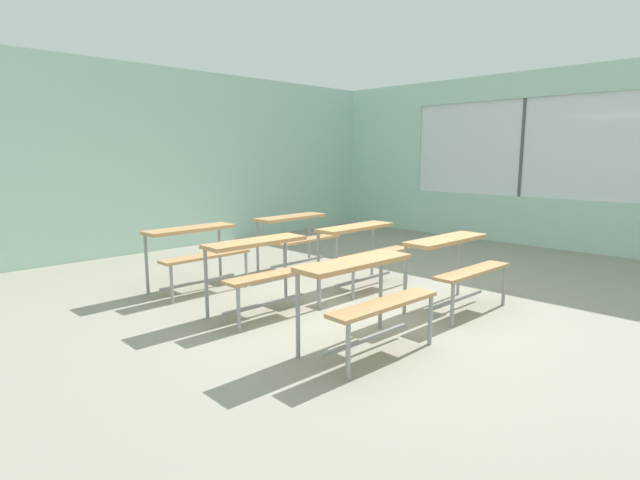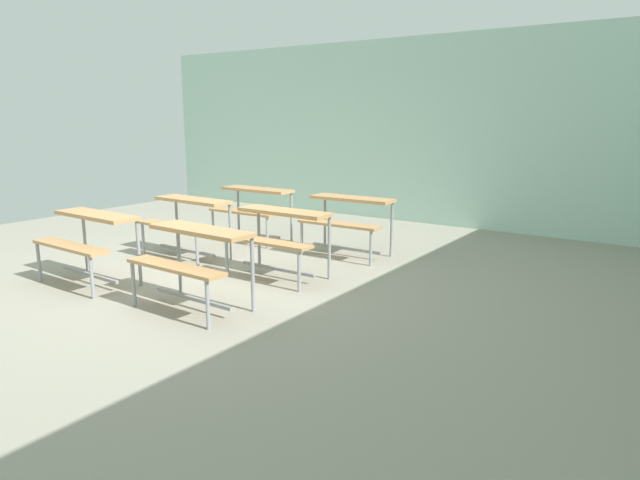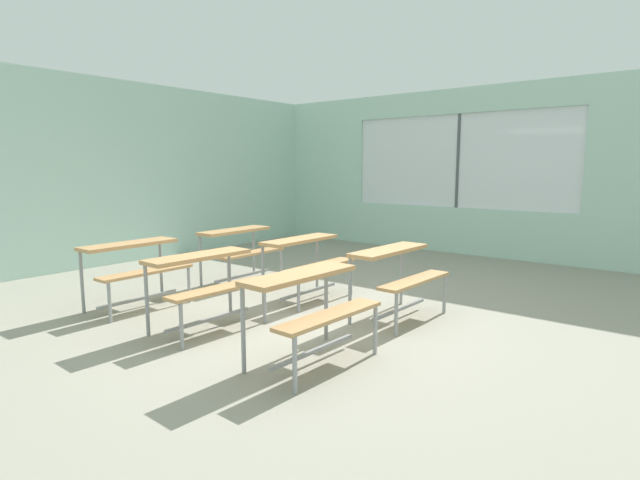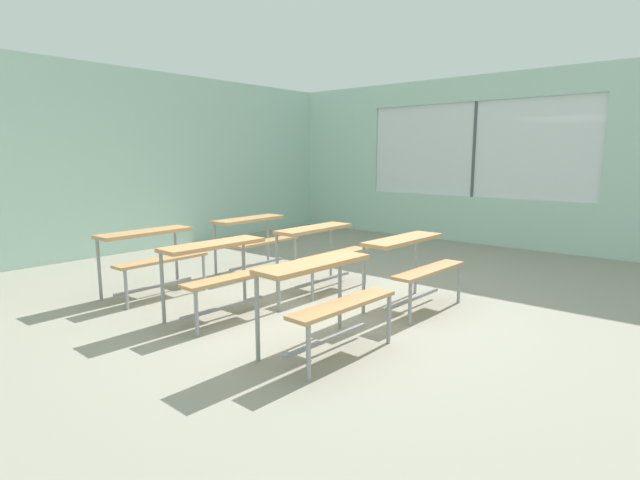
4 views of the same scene
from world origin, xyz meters
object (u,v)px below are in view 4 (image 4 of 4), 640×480
object	(u,v)px
desk_bench_r0c0	(324,285)
desk_bench_r2c1	(255,231)
desk_bench_r2c0	(151,247)
desk_bench_r0c1	(412,256)
desk_bench_r1c1	(321,242)
desk_bench_r1c0	(220,262)

from	to	relation	value
desk_bench_r0c0	desk_bench_r2c1	distance (m)	3.05
desk_bench_r0c0	desk_bench_r2c0	xyz separation A→B (m)	(0.01, 2.60, 0.00)
desk_bench_r0c1	desk_bench_r2c1	world-z (taller)	same
desk_bench_r0c1	desk_bench_r0c0	bearing A→B (deg)	-176.04
desk_bench_r0c0	desk_bench_r0c1	xyz separation A→B (m)	(1.51, 0.06, 0.00)
desk_bench_r0c0	desk_bench_r1c1	world-z (taller)	same
desk_bench_r0c1	desk_bench_r2c1	xyz separation A→B (m)	(0.09, 2.53, 0.00)
desk_bench_r0c0	desk_bench_r1c1	size ratio (longest dim) A/B	1.02
desk_bench_r0c1	desk_bench_r2c0	world-z (taller)	same
desk_bench_r0c1	desk_bench_r1c0	bearing A→B (deg)	140.78
desk_bench_r0c0	desk_bench_r0c1	bearing A→B (deg)	4.25
desk_bench_r0c0	desk_bench_r2c0	distance (m)	2.60
desk_bench_r2c0	desk_bench_r1c0	bearing A→B (deg)	-90.43
desk_bench_r2c1	desk_bench_r2c0	bearing A→B (deg)	178.44
desk_bench_r1c1	desk_bench_r2c1	xyz separation A→B (m)	(0.09, 1.28, 0.00)
desk_bench_r2c1	desk_bench_r1c0	bearing A→B (deg)	-143.28
desk_bench_r0c0	desk_bench_r0c1	distance (m)	1.51
desk_bench_r1c1	desk_bench_r2c0	distance (m)	1.98
desk_bench_r1c1	desk_bench_r2c0	bearing A→B (deg)	139.40
desk_bench_r0c1	desk_bench_r1c1	bearing A→B (deg)	91.73
desk_bench_r2c0	desk_bench_r2c1	xyz separation A→B (m)	(1.59, -0.01, 0.00)
desk_bench_r0c1	desk_bench_r1c0	xyz separation A→B (m)	(-1.49, 1.29, 0.00)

